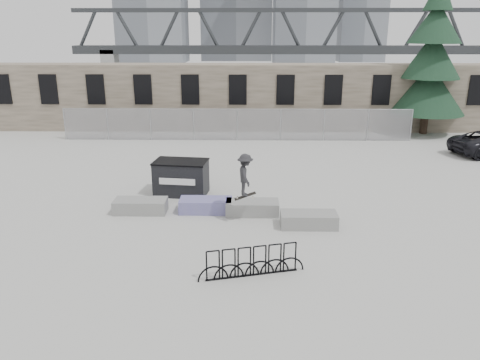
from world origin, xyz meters
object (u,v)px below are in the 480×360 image
(spruce_tree, at_px, (432,61))
(planter_far_left, at_px, (141,205))
(bike_rack, at_px, (252,262))
(planter_center_right, at_px, (252,207))
(skateboarder, at_px, (245,175))
(planter_center_left, at_px, (206,205))
(planter_offset, at_px, (309,219))
(dumpster, at_px, (181,177))

(spruce_tree, bearing_deg, planter_far_left, -137.38)
(planter_far_left, distance_m, bike_rack, 6.44)
(planter_center_right, xyz_separation_m, skateboarder, (-0.27, -0.81, 1.52))
(planter_center_left, bearing_deg, bike_rack, -70.57)
(planter_center_left, height_order, skateboarder, skateboarder)
(planter_far_left, distance_m, skateboarder, 4.41)
(planter_offset, distance_m, spruce_tree, 19.35)
(planter_center_left, relative_size, spruce_tree, 0.17)
(planter_center_left, distance_m, planter_center_right, 1.81)
(dumpster, distance_m, skateboarder, 4.25)
(dumpster, relative_size, spruce_tree, 0.21)
(planter_offset, bearing_deg, planter_far_left, 168.52)
(dumpster, height_order, spruce_tree, spruce_tree)
(planter_offset, bearing_deg, planter_center_left, 159.93)
(planter_center_left, xyz_separation_m, dumpster, (-1.21, 2.05, 0.46))
(spruce_tree, bearing_deg, planter_offset, -121.30)
(planter_offset, xyz_separation_m, dumpster, (-5.01, 3.43, 0.46))
(planter_far_left, height_order, planter_offset, same)
(bike_rack, relative_size, skateboarder, 1.80)
(planter_far_left, bearing_deg, dumpster, 58.98)
(bike_rack, height_order, spruce_tree, spruce_tree)
(planter_far_left, distance_m, dumpster, 2.55)
(planter_far_left, xyz_separation_m, spruce_tree, (16.08, 14.80, 4.49))
(bike_rack, height_order, skateboarder, skateboarder)
(planter_center_right, height_order, bike_rack, bike_rack)
(spruce_tree, distance_m, skateboarder, 20.03)
(skateboarder, bearing_deg, bike_rack, 172.77)
(bike_rack, xyz_separation_m, spruce_tree, (11.83, 19.63, 4.33))
(dumpster, bearing_deg, planter_center_left, -52.29)
(planter_center_right, bearing_deg, skateboarder, -108.45)
(planter_center_left, height_order, spruce_tree, spruce_tree)
(planter_offset, xyz_separation_m, spruce_tree, (9.78, 16.08, 4.49))
(planter_offset, bearing_deg, planter_center_right, 149.73)
(planter_offset, height_order, spruce_tree, spruce_tree)
(planter_far_left, bearing_deg, bike_rack, -48.68)
(planter_far_left, xyz_separation_m, planter_center_left, (2.51, 0.11, 0.00))
(bike_rack, bearing_deg, skateboarder, 93.25)
(planter_center_left, height_order, planter_offset, same)
(planter_center_left, bearing_deg, spruce_tree, 47.27)
(planter_far_left, distance_m, planter_center_left, 2.51)
(planter_center_left, bearing_deg, planter_far_left, -177.58)
(skateboarder, bearing_deg, planter_far_left, 66.60)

